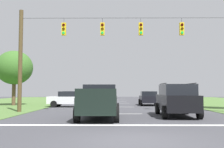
{
  "coord_description": "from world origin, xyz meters",
  "views": [
    {
      "loc": [
        -0.66,
        -8.77,
        1.61
      ],
      "look_at": [
        -0.83,
        10.82,
        2.83
      ],
      "focal_mm": 42.68,
      "sensor_mm": 36.0,
      "label": 1
    }
  ],
  "objects": [
    {
      "name": "distant_car_far_parked",
      "position": [
        3.09,
        20.41,
        0.79
      ],
      "size": [
        2.12,
        4.35,
        1.52
      ],
      "color": "black",
      "rests_on": "ground"
    },
    {
      "name": "suv_black",
      "position": [
        3.22,
        7.91,
        1.06
      ],
      "size": [
        2.36,
        4.87,
        2.05
      ],
      "color": "black",
      "rests_on": "ground"
    },
    {
      "name": "lane_dash_0",
      "position": [
        0.0,
        9.69,
        0.0
      ],
      "size": [
        2.5,
        0.15,
        0.01
      ],
      "primitive_type": "cube",
      "rotation": [
        0.0,
        0.0,
        1.57
      ],
      "color": "white",
      "rests_on": "ground"
    },
    {
      "name": "ground_plane",
      "position": [
        0.0,
        0.0,
        0.0
      ],
      "size": [
        120.0,
        120.0,
        0.0
      ],
      "primitive_type": "plane",
      "color": "#3D3D42"
    },
    {
      "name": "tree_roadside_far_right",
      "position": [
        -11.45,
        19.71,
        4.06
      ],
      "size": [
        3.91,
        3.91,
        5.9
      ],
      "color": "brown",
      "rests_on": "ground"
    },
    {
      "name": "lane_dash_1",
      "position": [
        0.0,
        17.35,
        0.0
      ],
      "size": [
        2.5,
        0.15,
        0.01
      ],
      "primitive_type": "cube",
      "rotation": [
        0.0,
        0.0,
        1.57
      ],
      "color": "white",
      "rests_on": "ground"
    },
    {
      "name": "lane_dash_4",
      "position": [
        0.0,
        40.35,
        0.0
      ],
      "size": [
        2.5,
        0.15,
        0.01
      ],
      "primitive_type": "cube",
      "rotation": [
        0.0,
        0.0,
        1.57
      ],
      "color": "white",
      "rests_on": "ground"
    },
    {
      "name": "stop_bar_stripe",
      "position": [
        0.0,
        3.69,
        0.0
      ],
      "size": [
        13.02,
        0.45,
        0.01
      ],
      "primitive_type": "cube",
      "color": "white",
      "rests_on": "ground"
    },
    {
      "name": "lane_dash_3",
      "position": [
        0.0,
        30.81,
        0.0
      ],
      "size": [
        2.5,
        0.15,
        0.01
      ],
      "primitive_type": "cube",
      "rotation": [
        0.0,
        0.0,
        1.57
      ],
      "color": "white",
      "rests_on": "ground"
    },
    {
      "name": "overhead_signal_span",
      "position": [
        0.06,
        11.03,
        4.31
      ],
      "size": [
        15.93,
        0.31,
        7.71
      ],
      "color": "#4E3D24",
      "rests_on": "ground"
    },
    {
      "name": "distant_car_crossing_white",
      "position": [
        -4.96,
        17.4,
        0.79
      ],
      "size": [
        4.39,
        2.19,
        1.52
      ],
      "color": "silver",
      "rests_on": "ground"
    },
    {
      "name": "lane_dash_2",
      "position": [
        0.0,
        25.02,
        0.0
      ],
      "size": [
        2.5,
        0.15,
        0.01
      ],
      "primitive_type": "cube",
      "rotation": [
        0.0,
        0.0,
        1.57
      ],
      "color": "white",
      "rests_on": "ground"
    },
    {
      "name": "pickup_truck",
      "position": [
        -1.52,
        6.65,
        0.97
      ],
      "size": [
        2.35,
        5.43,
        1.95
      ],
      "color": "black",
      "rests_on": "ground"
    },
    {
      "name": "distant_car_oncoming",
      "position": [
        -6.5,
        26.61,
        0.79
      ],
      "size": [
        2.21,
        4.4,
        1.52
      ],
      "color": "navy",
      "rests_on": "ground"
    }
  ]
}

